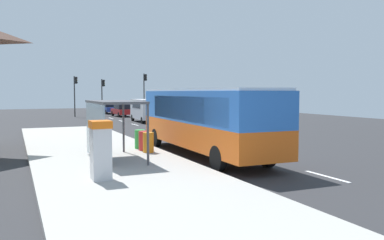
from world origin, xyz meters
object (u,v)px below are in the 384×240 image
at_px(white_van, 146,109).
at_px(sedan_near, 110,108).
at_px(bus, 204,117).
at_px(traffic_light_near_side, 145,88).
at_px(traffic_light_far_side, 75,90).
at_px(sedan_far, 122,110).
at_px(recycling_bin_orange, 148,142).
at_px(traffic_light_median, 103,91).
at_px(ticket_machine, 101,150).
at_px(bus_shelter, 108,115).
at_px(recycling_bin_green, 140,139).
at_px(recycling_bin_red, 144,141).

bearing_deg(white_van, sedan_near, 89.67).
xyz_separation_m(bus, sedan_near, (4.01, 38.86, -1.05)).
distance_m(traffic_light_near_side, traffic_light_far_side, 8.64).
xyz_separation_m(sedan_far, traffic_light_near_side, (3.19, 0.87, 2.78)).
bearing_deg(traffic_light_near_side, sedan_far, -164.80).
xyz_separation_m(recycling_bin_orange, traffic_light_median, (4.60, 33.21, 2.47)).
distance_m(ticket_machine, traffic_light_far_side, 37.75).
height_order(bus, bus_shelter, bus).
xyz_separation_m(sedan_near, bus_shelter, (-8.71, -39.27, 1.31)).
distance_m(white_van, sedan_near, 17.28).
relative_size(recycling_bin_green, traffic_light_far_side, 0.19).
height_order(white_van, sedan_near, white_van).
distance_m(bus, sedan_far, 31.93).
relative_size(white_van, traffic_light_far_side, 1.06).
relative_size(white_van, sedan_near, 1.19).
distance_m(sedan_far, recycling_bin_green, 30.05).
distance_m(recycling_bin_red, traffic_light_near_side, 32.52).
bearing_deg(recycling_bin_orange, traffic_light_median, 82.11).
relative_size(bus, traffic_light_median, 2.36).
relative_size(recycling_bin_red, bus_shelter, 0.24).
bearing_deg(traffic_light_near_side, bus_shelter, -109.88).
height_order(recycling_bin_red, traffic_light_near_side, traffic_light_near_side).
xyz_separation_m(bus, traffic_light_near_side, (7.21, 32.53, 1.73)).
relative_size(recycling_bin_green, traffic_light_near_side, 0.18).
bearing_deg(traffic_light_near_side, white_van, -106.77).
relative_size(sedan_far, traffic_light_near_side, 0.82).
distance_m(ticket_machine, bus_shelter, 3.95).
bearing_deg(bus_shelter, bus, 4.99).
height_order(ticket_machine, traffic_light_far_side, traffic_light_far_side).
bearing_deg(ticket_machine, sedan_far, 74.76).
bearing_deg(recycling_bin_orange, bus_shelter, -148.92).
height_order(sedan_far, recycling_bin_orange, sedan_far).
bearing_deg(bus, sedan_far, 82.77).
bearing_deg(sedan_near, bus, -95.89).
height_order(recycling_bin_green, traffic_light_median, traffic_light_median).
relative_size(recycling_bin_orange, traffic_light_near_side, 0.18).
relative_size(ticket_machine, recycling_bin_green, 2.04).
bearing_deg(traffic_light_near_side, recycling_bin_orange, -107.05).
relative_size(sedan_near, ticket_machine, 2.29).
height_order(ticket_machine, recycling_bin_orange, ticket_machine).
height_order(white_van, sedan_far, white_van).
bearing_deg(bus_shelter, ticket_machine, -105.56).
relative_size(sedan_near, recycling_bin_green, 4.67).
distance_m(recycling_bin_red, traffic_light_far_side, 31.83).
height_order(recycling_bin_orange, bus_shelter, bus_shelter).
bearing_deg(recycling_bin_orange, sedan_near, 80.28).
relative_size(recycling_bin_orange, recycling_bin_green, 1.00).
bearing_deg(traffic_light_median, sedan_far, -52.42).
relative_size(recycling_bin_red, traffic_light_far_side, 0.19).
bearing_deg(bus_shelter, white_van, 68.62).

